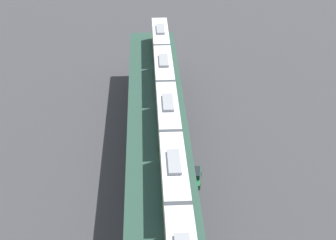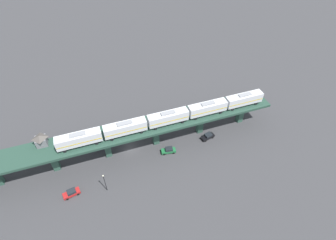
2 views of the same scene
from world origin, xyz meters
name	(u,v)px [view 2 (image 2 of 2)]	position (x,y,z in m)	size (l,w,h in m)	color
ground_plane	(130,149)	(0.00, 0.00, 0.00)	(400.00, 400.00, 0.00)	#38383A
elevated_viaduct	(128,133)	(-0.02, -0.19, 7.28)	(19.83, 92.33, 8.51)	#244135
subway_train	(168,117)	(-2.90, -11.80, 11.05)	(10.58, 62.26, 4.45)	silver
signal_hut	(41,140)	(5.25, 22.44, 10.31)	(3.60, 3.60, 3.40)	slate
street_car_red	(72,193)	(-7.93, 19.34, 0.94)	(2.16, 4.50, 1.89)	#AD1E1E
street_car_green	(169,150)	(-6.45, -10.22, 0.94)	(2.97, 4.73, 1.89)	#1E6638
street_car_black	(208,136)	(-6.88, -24.10, 0.94)	(2.25, 4.54, 1.89)	black
delivery_truck	(100,137)	(7.64, 7.04, 1.76)	(2.60, 7.28, 3.20)	#333338
street_lamp	(105,182)	(-10.74, 10.59, 4.11)	(0.44, 0.44, 6.94)	black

